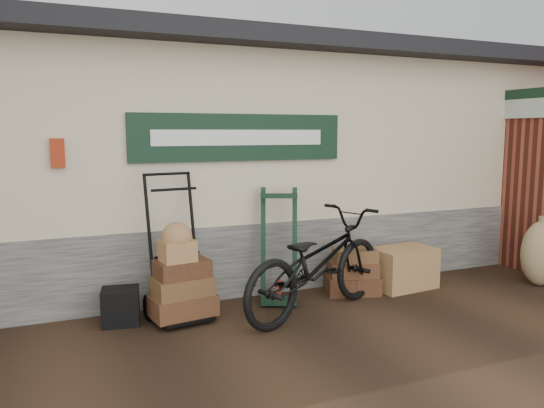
{
  "coord_description": "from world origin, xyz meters",
  "views": [
    {
      "loc": [
        -2.42,
        -4.94,
        2.02
      ],
      "look_at": [
        0.08,
        0.9,
        1.15
      ],
      "focal_mm": 35.0,
      "sensor_mm": 36.0,
      "label": 1
    }
  ],
  "objects_px": {
    "porter_trolley": "(175,245)",
    "black_trunk": "(121,306)",
    "wicker_hamper": "(403,268)",
    "green_barrow": "(279,246)",
    "bicycle": "(317,257)",
    "suitcase_stack": "(353,271)"
  },
  "relations": [
    {
      "from": "porter_trolley",
      "to": "black_trunk",
      "type": "xyz_separation_m",
      "value": [
        -0.59,
        0.02,
        -0.61
      ]
    },
    {
      "from": "wicker_hamper",
      "to": "black_trunk",
      "type": "bearing_deg",
      "value": 178.7
    },
    {
      "from": "green_barrow",
      "to": "bicycle",
      "type": "relative_size",
      "value": 0.61
    },
    {
      "from": "suitcase_stack",
      "to": "porter_trolley",
      "type": "bearing_deg",
      "value": 179.67
    },
    {
      "from": "porter_trolley",
      "to": "bicycle",
      "type": "xyz_separation_m",
      "value": [
        1.47,
        -0.5,
        -0.16
      ]
    },
    {
      "from": "green_barrow",
      "to": "black_trunk",
      "type": "distance_m",
      "value": 1.91
    },
    {
      "from": "wicker_hamper",
      "to": "green_barrow",
      "type": "bearing_deg",
      "value": 175.69
    },
    {
      "from": "porter_trolley",
      "to": "green_barrow",
      "type": "distance_m",
      "value": 1.26
    },
    {
      "from": "suitcase_stack",
      "to": "bicycle",
      "type": "xyz_separation_m",
      "value": [
        -0.76,
        -0.49,
        0.35
      ]
    },
    {
      "from": "green_barrow",
      "to": "black_trunk",
      "type": "relative_size",
      "value": 3.55
    },
    {
      "from": "black_trunk",
      "to": "bicycle",
      "type": "height_order",
      "value": "bicycle"
    },
    {
      "from": "black_trunk",
      "to": "bicycle",
      "type": "bearing_deg",
      "value": -14.2
    },
    {
      "from": "suitcase_stack",
      "to": "wicker_hamper",
      "type": "height_order",
      "value": "suitcase_stack"
    },
    {
      "from": "bicycle",
      "to": "black_trunk",
      "type": "bearing_deg",
      "value": 54.2
    },
    {
      "from": "black_trunk",
      "to": "bicycle",
      "type": "relative_size",
      "value": 0.17
    },
    {
      "from": "porter_trolley",
      "to": "suitcase_stack",
      "type": "distance_m",
      "value": 2.29
    },
    {
      "from": "wicker_hamper",
      "to": "black_trunk",
      "type": "height_order",
      "value": "wicker_hamper"
    },
    {
      "from": "black_trunk",
      "to": "bicycle",
      "type": "distance_m",
      "value": 2.17
    },
    {
      "from": "wicker_hamper",
      "to": "bicycle",
      "type": "bearing_deg",
      "value": -163.58
    },
    {
      "from": "suitcase_stack",
      "to": "wicker_hamper",
      "type": "distance_m",
      "value": 0.73
    },
    {
      "from": "green_barrow",
      "to": "wicker_hamper",
      "type": "xyz_separation_m",
      "value": [
        1.71,
        -0.13,
        -0.42
      ]
    },
    {
      "from": "green_barrow",
      "to": "suitcase_stack",
      "type": "height_order",
      "value": "green_barrow"
    }
  ]
}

